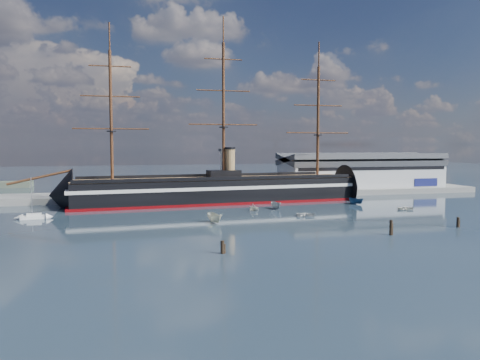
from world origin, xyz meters
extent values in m
plane|color=#182635|center=(0.00, 40.00, 0.00)|extent=(600.00, 600.00, 0.00)
cube|color=slate|center=(10.00, 76.00, 0.00)|extent=(180.00, 18.00, 2.00)
cube|color=#B7BABC|center=(58.00, 80.00, 7.00)|extent=(62.00, 20.00, 10.00)
cube|color=#3F4247|center=(58.00, 80.00, 12.60)|extent=(63.00, 21.00, 2.00)
cube|color=silver|center=(3.00, 73.00, 9.00)|extent=(4.00, 4.00, 14.00)
cube|color=#3F4247|center=(3.00, 73.00, 16.50)|extent=(5.00, 5.00, 1.00)
cube|color=black|center=(-3.11, 60.00, 4.00)|extent=(88.86, 21.70, 7.00)
cube|color=silver|center=(-3.11, 60.00, 5.20)|extent=(90.87, 22.07, 1.00)
cube|color=#650307|center=(-3.11, 60.00, 0.35)|extent=(90.86, 22.03, 0.90)
cone|color=black|center=(-49.61, 60.00, 3.70)|extent=(14.99, 16.56, 15.68)
cone|color=black|center=(43.39, 60.00, 3.70)|extent=(12.00, 16.36, 15.68)
cube|color=brown|center=(-3.11, 60.00, 7.60)|extent=(88.77, 20.42, 0.40)
cube|color=black|center=(-1.11, 60.00, 9.00)|extent=(10.37, 6.64, 2.50)
cylinder|color=#9A7A4C|center=(0.89, 60.00, 12.50)|extent=(3.20, 3.20, 9.00)
cylinder|color=#381E0F|center=(-55.11, 60.00, 9.00)|extent=(17.76, 1.86, 4.43)
cylinder|color=#381E0F|center=(-35.11, 60.00, 26.80)|extent=(0.90, 0.90, 38.00)
cylinder|color=#381E0F|center=(-1.11, 60.00, 28.80)|extent=(0.90, 0.90, 42.00)
cylinder|color=#381E0F|center=(30.89, 60.00, 25.80)|extent=(0.90, 0.90, 36.00)
cube|color=silver|center=(-53.63, 39.26, 0.43)|extent=(6.61, 2.71, 0.86)
cube|color=silver|center=(-53.63, 39.26, 1.11)|extent=(3.57, 1.81, 0.68)
cylinder|color=#B2B2B7|center=(-54.05, 39.26, 5.56)|extent=(0.14, 0.14, 9.41)
imported|color=beige|center=(-11.65, 22.37, 0.00)|extent=(7.72, 4.10, 2.93)
imported|color=silver|center=(13.04, 26.79, 0.00)|extent=(1.97, 3.23, 1.41)
imported|color=gray|center=(10.07, 41.48, 0.00)|extent=(6.55, 2.70, 2.57)
imported|color=beige|center=(2.90, 40.04, 0.00)|extent=(6.36, 4.84, 2.14)
imported|color=white|center=(45.07, 30.81, 0.00)|extent=(1.65, 3.07, 1.36)
imported|color=navy|center=(37.42, 45.38, 0.00)|extent=(6.62, 4.55, 2.49)
cylinder|color=black|center=(-16.55, -8.13, 0.00)|extent=(0.64, 0.64, 2.90)
cylinder|color=black|center=(20.00, -0.95, 0.00)|extent=(0.64, 0.64, 3.76)
cylinder|color=black|center=(39.65, 3.45, 0.00)|extent=(0.64, 0.64, 2.90)
camera|label=1|loc=(-33.19, -83.90, 18.34)|focal=35.00mm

